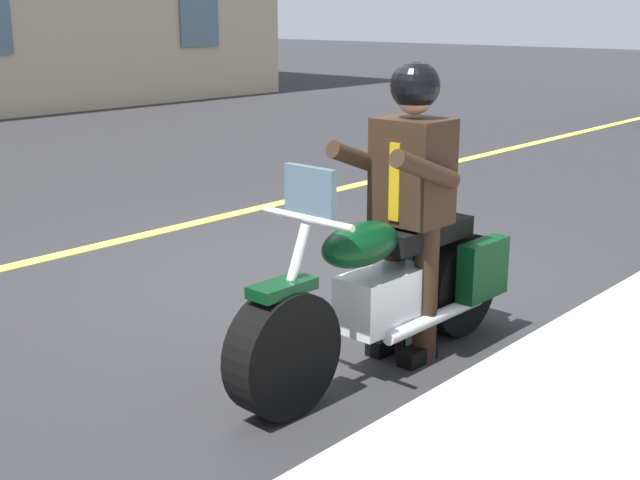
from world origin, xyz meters
TOP-DOWN VIEW (x-y plane):
  - ground_plane at (0.00, 0.00)m, footprint 80.00×80.00m
  - lane_center_stripe at (0.00, -2.00)m, footprint 60.00×0.16m
  - motorcycle_main at (0.83, 1.43)m, footprint 2.21×0.60m
  - rider_main at (0.64, 1.43)m, footprint 0.62×0.55m

SIDE VIEW (x-z plane):
  - ground_plane at x=0.00m, z-range 0.00..0.00m
  - lane_center_stripe at x=0.00m, z-range 0.00..0.01m
  - motorcycle_main at x=0.83m, z-range -0.18..1.08m
  - rider_main at x=0.64m, z-range 0.17..1.91m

